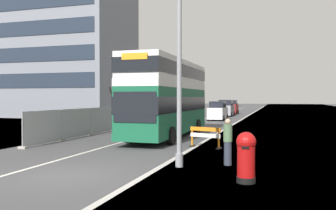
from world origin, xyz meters
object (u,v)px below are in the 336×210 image
(double_decker_bus, at_px, (168,97))
(lamppost_foreground, at_px, (179,44))
(car_receding_far, at_px, (232,107))
(pedestrian_at_kerb, at_px, (228,142))
(red_pillar_postbox, at_px, (246,155))
(car_oncoming_near, at_px, (218,111))
(car_receding_mid, at_px, (226,108))
(roadworks_barrier, at_px, (205,135))

(double_decker_bus, xyz_separation_m, lamppost_foreground, (3.36, -9.44, 1.95))
(car_receding_far, bearing_deg, pedestrian_at_kerb, -82.95)
(double_decker_bus, bearing_deg, red_pillar_postbox, -62.02)
(car_oncoming_near, xyz_separation_m, car_receding_mid, (-0.37, 9.12, 0.05))
(car_oncoming_near, height_order, pedestrian_at_kerb, car_oncoming_near)
(roadworks_barrier, bearing_deg, pedestrian_at_kerb, -68.09)
(roadworks_barrier, bearing_deg, red_pillar_postbox, -69.15)
(double_decker_bus, distance_m, car_receding_mid, 27.56)
(lamppost_foreground, relative_size, car_receding_far, 2.46)
(roadworks_barrier, xyz_separation_m, car_receding_mid, (-3.46, 31.73, 0.39))
(red_pillar_postbox, bearing_deg, roadworks_barrier, 110.85)
(double_decker_bus, height_order, lamppost_foreground, lamppost_foreground)
(lamppost_foreground, relative_size, red_pillar_postbox, 6.24)
(car_oncoming_near, xyz_separation_m, pedestrian_at_kerb, (4.84, -26.97, -0.11))
(double_decker_bus, distance_m, car_receding_far, 33.93)
(red_pillar_postbox, height_order, car_receding_mid, car_receding_mid)
(red_pillar_postbox, bearing_deg, double_decker_bus, 117.98)
(red_pillar_postbox, xyz_separation_m, roadworks_barrier, (-2.67, 7.01, -0.18))
(car_oncoming_near, bearing_deg, red_pillar_postbox, -79.01)
(red_pillar_postbox, distance_m, car_receding_mid, 39.23)
(car_receding_mid, bearing_deg, double_decker_bus, -89.65)
(lamppost_foreground, bearing_deg, roadworks_barrier, 90.70)
(car_oncoming_near, relative_size, car_receding_mid, 0.98)
(roadworks_barrier, height_order, car_oncoming_near, car_oncoming_near)
(double_decker_bus, distance_m, car_oncoming_near, 18.47)
(double_decker_bus, relative_size, red_pillar_postbox, 7.50)
(red_pillar_postbox, distance_m, pedestrian_at_kerb, 2.81)
(lamppost_foreground, bearing_deg, red_pillar_postbox, -34.45)
(car_receding_far, xyz_separation_m, pedestrian_at_kerb, (5.25, -42.46, -0.13))
(lamppost_foreground, distance_m, roadworks_barrier, 6.53)
(lamppost_foreground, distance_m, pedestrian_at_kerb, 4.14)
(red_pillar_postbox, xyz_separation_m, car_receding_far, (-6.17, 45.12, 0.19))
(double_decker_bus, height_order, car_oncoming_near, double_decker_bus)
(lamppost_foreground, xyz_separation_m, roadworks_barrier, (-0.06, 5.22, -3.92))
(double_decker_bus, relative_size, car_receding_mid, 2.58)
(red_pillar_postbox, bearing_deg, car_receding_mid, 98.99)
(car_oncoming_near, distance_m, car_receding_mid, 9.13)
(pedestrian_at_kerb, bearing_deg, car_receding_mid, 98.22)
(red_pillar_postbox, relative_size, pedestrian_at_kerb, 0.87)
(red_pillar_postbox, height_order, pedestrian_at_kerb, pedestrian_at_kerb)
(roadworks_barrier, distance_m, pedestrian_at_kerb, 4.70)
(roadworks_barrier, relative_size, car_receding_far, 0.44)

